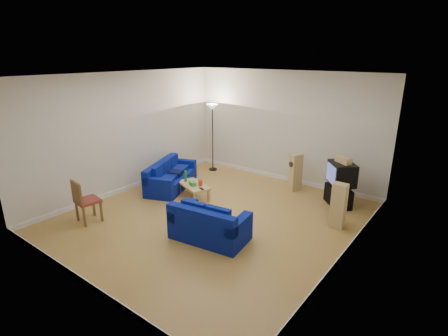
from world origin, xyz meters
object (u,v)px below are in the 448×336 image
Objects in this scene: sofa_three_seat at (170,178)px; sofa_loveseat at (209,227)px; television at (342,174)px; tv_stand at (338,196)px; coffee_table at (194,186)px.

sofa_three_seat is 1.28× the size of sofa_loveseat.
television is at bearing 57.55° from sofa_loveseat.
television is (0.02, -0.00, 0.60)m from tv_stand.
sofa_loveseat is 1.46× the size of coffee_table.
tv_stand is 0.89× the size of television.
television is (4.25, 1.69, 0.57)m from sofa_three_seat.
sofa_loveseat is at bearing 37.87° from sofa_three_seat.
television reaches higher than tv_stand.
sofa_three_seat is 4.56m from tv_stand.
sofa_three_seat reaches higher than tv_stand.
coffee_table is 3.74m from television.
television reaches higher than coffee_table.
tv_stand is at bearing -134.98° from television.
coffee_table is 1.44× the size of tv_stand.
coffee_table is 1.28× the size of television.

